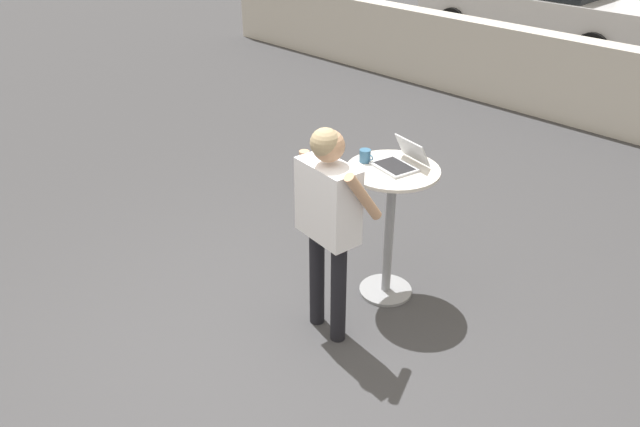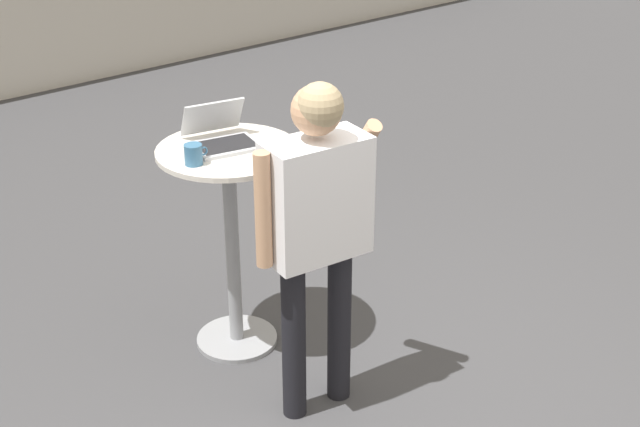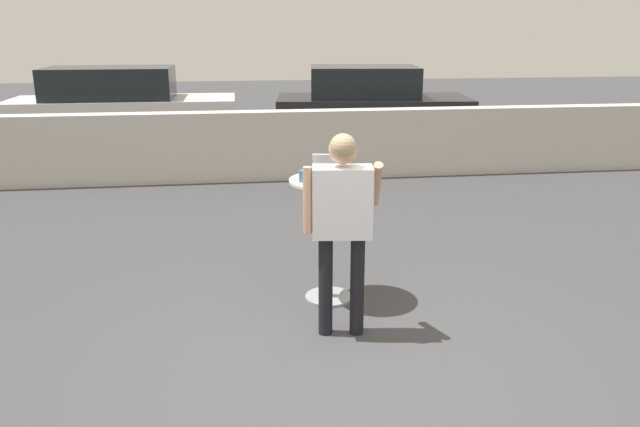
{
  "view_description": "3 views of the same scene",
  "coord_description": "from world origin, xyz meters",
  "px_view_note": "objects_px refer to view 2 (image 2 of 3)",
  "views": [
    {
      "loc": [
        2.6,
        -2.04,
        3.03
      ],
      "look_at": [
        -0.1,
        0.62,
        0.88
      ],
      "focal_mm": 35.0,
      "sensor_mm": 36.0,
      "label": 1
    },
    {
      "loc": [
        -2.08,
        -2.08,
        2.71
      ],
      "look_at": [
        0.24,
        0.71,
        0.89
      ],
      "focal_mm": 50.0,
      "sensor_mm": 36.0,
      "label": 2
    },
    {
      "loc": [
        -0.7,
        -3.88,
        2.33
      ],
      "look_at": [
        -0.1,
        0.52,
        1.0
      ],
      "focal_mm": 35.0,
      "sensor_mm": 36.0,
      "label": 3
    }
  ],
  "objects_px": {
    "laptop": "(221,136)",
    "coffee_mug": "(194,154)",
    "standing_person": "(316,213)",
    "cafe_table": "(231,217)"
  },
  "relations": [
    {
      "from": "cafe_table",
      "to": "coffee_mug",
      "type": "distance_m",
      "value": 0.47
    },
    {
      "from": "laptop",
      "to": "coffee_mug",
      "type": "bearing_deg",
      "value": -152.37
    },
    {
      "from": "laptop",
      "to": "coffee_mug",
      "type": "distance_m",
      "value": 0.26
    },
    {
      "from": "laptop",
      "to": "coffee_mug",
      "type": "height_order",
      "value": "laptop"
    },
    {
      "from": "laptop",
      "to": "coffee_mug",
      "type": "relative_size",
      "value": 3.22
    },
    {
      "from": "cafe_table",
      "to": "laptop",
      "type": "xyz_separation_m",
      "value": [
        0.01,
        0.06,
        0.41
      ]
    },
    {
      "from": "cafe_table",
      "to": "standing_person",
      "type": "relative_size",
      "value": 0.69
    },
    {
      "from": "coffee_mug",
      "to": "standing_person",
      "type": "height_order",
      "value": "standing_person"
    },
    {
      "from": "laptop",
      "to": "cafe_table",
      "type": "bearing_deg",
      "value": -99.72
    },
    {
      "from": "coffee_mug",
      "to": "standing_person",
      "type": "xyz_separation_m",
      "value": [
        0.22,
        -0.61,
        -0.13
      ]
    }
  ]
}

